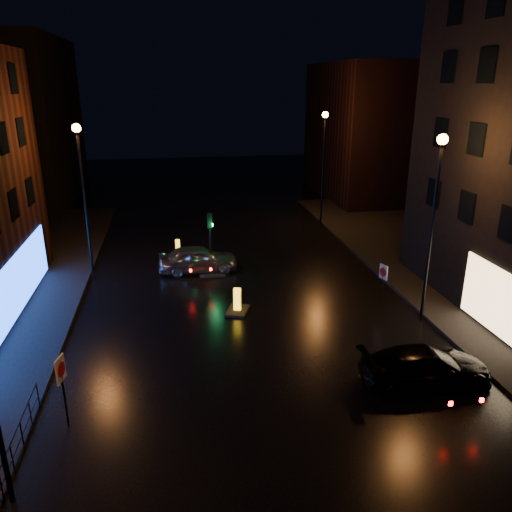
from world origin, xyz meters
The scene contains 14 objects.
ground centered at (0.00, 0.00, 0.00)m, with size 120.00×120.00×0.00m, color black.
building_far_left centered at (-16.00, 35.00, 7.00)m, with size 8.00×16.00×14.00m, color black.
building_far_right centered at (15.00, 32.00, 6.00)m, with size 8.00×14.00×12.00m, color black.
street_lamp_lfar centered at (-7.80, 14.00, 5.56)m, with size 0.44×0.44×8.37m.
street_lamp_rnear centered at (7.80, 6.00, 5.56)m, with size 0.44×0.44×8.37m.
street_lamp_rfar centered at (7.80, 22.00, 5.56)m, with size 0.44×0.44×8.37m.
traffic_signal centered at (-1.20, 14.00, 0.50)m, with size 1.40×2.40×3.45m.
guard_railing centered at (-8.00, -1.00, 0.74)m, with size 0.05×6.04×1.00m.
silver_hatchback centered at (-1.95, 13.96, 0.76)m, with size 1.80×4.47×1.52m, color #B4B7BD.
dark_sedan centered at (5.44, 1.18, 0.69)m, with size 1.93×4.76×1.38m, color black.
bollard_near centered at (-0.45, 8.24, 0.26)m, with size 1.35×1.61×1.20m.
bollard_far centered at (-3.03, 17.02, 0.22)m, with size 0.82×1.19×1.02m.
road_sign_left centered at (-6.89, 0.90, 1.86)m, with size 0.18×0.60×2.48m.
road_sign_right centered at (6.50, 7.59, 1.64)m, with size 0.21×0.52×2.18m.
Camera 1 is at (-3.24, -13.15, 10.40)m, focal length 35.00 mm.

